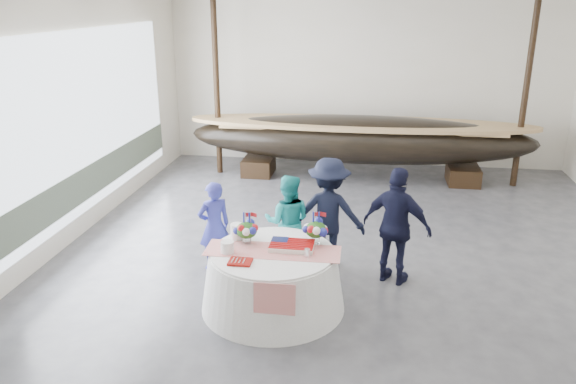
# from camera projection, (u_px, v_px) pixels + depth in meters

# --- Properties ---
(floor) EXTENTS (10.00, 12.00, 0.01)m
(floor) POSITION_uv_depth(u_px,v_px,m) (354.00, 262.00, 9.24)
(floor) COLOR #3D3D42
(floor) RESTS_ON ground
(wall_back) EXTENTS (10.00, 0.02, 4.50)m
(wall_back) POSITION_uv_depth(u_px,v_px,m) (366.00, 76.00, 14.10)
(wall_back) COLOR silver
(wall_back) RESTS_ON ground
(wall_front) EXTENTS (10.00, 0.02, 4.50)m
(wall_front) POSITION_uv_depth(u_px,v_px,m) (324.00, 381.00, 2.89)
(wall_front) COLOR silver
(wall_front) RESTS_ON ground
(wall_left) EXTENTS (0.02, 12.00, 4.50)m
(wall_left) POSITION_uv_depth(u_px,v_px,m) (53.00, 118.00, 9.20)
(wall_left) COLOR silver
(wall_left) RESTS_ON ground
(pavilion_structure) EXTENTS (9.80, 11.76, 4.50)m
(pavilion_structure) POSITION_uv_depth(u_px,v_px,m) (366.00, 6.00, 8.66)
(pavilion_structure) COLOR black
(pavilion_structure) RESTS_ON ground
(open_bay) EXTENTS (0.03, 7.00, 3.20)m
(open_bay) POSITION_uv_depth(u_px,v_px,m) (88.00, 130.00, 10.27)
(open_bay) COLOR silver
(open_bay) RESTS_ON ground
(longboat_display) EXTENTS (8.13, 1.63, 1.52)m
(longboat_display) POSITION_uv_depth(u_px,v_px,m) (359.00, 139.00, 13.20)
(longboat_display) COLOR black
(longboat_display) RESTS_ON ground
(banquet_table) EXTENTS (2.00, 2.00, 0.86)m
(banquet_table) POSITION_uv_depth(u_px,v_px,m) (273.00, 279.00, 7.78)
(banquet_table) COLOR silver
(banquet_table) RESTS_ON ground
(tabletop_items) EXTENTS (1.86, 1.04, 0.40)m
(tabletop_items) POSITION_uv_depth(u_px,v_px,m) (276.00, 235.00, 7.78)
(tabletop_items) COLOR red
(tabletop_items) RESTS_ON banquet_table
(guest_woman_blue) EXTENTS (0.64, 0.60, 1.46)m
(guest_woman_blue) POSITION_uv_depth(u_px,v_px,m) (214.00, 226.00, 8.80)
(guest_woman_blue) COLOR navy
(guest_woman_blue) RESTS_ON ground
(guest_woman_teal) EXTENTS (0.77, 0.61, 1.54)m
(guest_woman_teal) POSITION_uv_depth(u_px,v_px,m) (288.00, 222.00, 8.85)
(guest_woman_teal) COLOR teal
(guest_woman_teal) RESTS_ON ground
(guest_man_left) EXTENTS (1.20, 0.75, 1.80)m
(guest_man_left) POSITION_uv_depth(u_px,v_px,m) (329.00, 213.00, 8.87)
(guest_man_left) COLOR black
(guest_man_left) RESTS_ON ground
(guest_man_right) EXTENTS (1.15, 0.84, 1.81)m
(guest_man_right) POSITION_uv_depth(u_px,v_px,m) (397.00, 226.00, 8.32)
(guest_man_right) COLOR black
(guest_man_right) RESTS_ON ground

